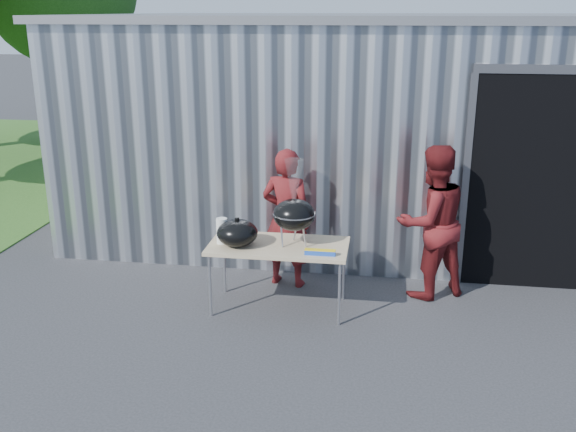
% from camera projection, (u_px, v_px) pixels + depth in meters
% --- Properties ---
extents(ground, '(80.00, 80.00, 0.00)m').
position_uv_depth(ground, '(265.00, 336.00, 6.53)').
color(ground, '#2B2B2E').
extents(building, '(8.20, 6.20, 3.10)m').
position_uv_depth(building, '(373.00, 116.00, 10.24)').
color(building, silver).
rests_on(building, ground).
extents(folding_table, '(1.50, 0.75, 0.75)m').
position_uv_depth(folding_table, '(279.00, 248.00, 6.93)').
color(folding_table, tan).
rests_on(folding_table, ground).
extents(kettle_grill, '(0.46, 0.46, 0.94)m').
position_uv_depth(kettle_grill, '(294.00, 208.00, 6.77)').
color(kettle_grill, black).
rests_on(kettle_grill, folding_table).
extents(grill_lid, '(0.44, 0.44, 0.32)m').
position_uv_depth(grill_lid, '(237.00, 233.00, 6.84)').
color(grill_lid, black).
rests_on(grill_lid, folding_table).
extents(paper_towels, '(0.12, 0.12, 0.28)m').
position_uv_depth(paper_towels, '(222.00, 231.00, 6.91)').
color(paper_towels, white).
rests_on(paper_towels, folding_table).
extents(white_tub, '(0.20, 0.15, 0.10)m').
position_uv_depth(white_tub, '(232.00, 232.00, 7.14)').
color(white_tub, white).
rests_on(white_tub, folding_table).
extents(foil_box, '(0.32, 0.06, 0.06)m').
position_uv_depth(foil_box, '(320.00, 252.00, 6.60)').
color(foil_box, blue).
rests_on(foil_box, folding_table).
extents(person_cook, '(0.67, 0.51, 1.66)m').
position_uv_depth(person_cook, '(287.00, 218.00, 7.53)').
color(person_cook, maroon).
rests_on(person_cook, ground).
extents(person_bystander, '(1.08, 1.01, 1.77)m').
position_uv_depth(person_bystander, '(432.00, 222.00, 7.22)').
color(person_bystander, maroon).
rests_on(person_bystander, ground).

